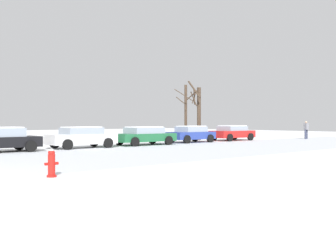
# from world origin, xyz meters

# --- Properties ---
(fire_hydrant) EXTENTS (0.44, 0.30, 0.88)m
(fire_hydrant) POSITION_xyz_m (2.53, -1.51, 0.44)
(fire_hydrant) COLOR red
(fire_hydrant) RESTS_ON ground
(parked_car_black) EXTENTS (4.06, 2.21, 1.40)m
(parked_car_black) POSITION_xyz_m (4.85, 9.79, 0.72)
(parked_car_black) COLOR black
(parked_car_black) RESTS_ON ground
(parked_car_white) EXTENTS (4.36, 2.15, 1.37)m
(parked_car_white) POSITION_xyz_m (9.86, 9.84, 0.71)
(parked_car_white) COLOR white
(parked_car_white) RESTS_ON ground
(parked_car_green) EXTENTS (4.60, 2.24, 1.33)m
(parked_car_green) POSITION_xyz_m (14.87, 9.80, 0.69)
(parked_car_green) COLOR #1E6038
(parked_car_green) RESTS_ON ground
(parked_car_blue) EXTENTS (3.94, 2.12, 1.34)m
(parked_car_blue) POSITION_xyz_m (19.88, 10.13, 0.69)
(parked_car_blue) COLOR #283D93
(parked_car_blue) RESTS_ON ground
(parked_car_red) EXTENTS (4.23, 2.18, 1.34)m
(parked_car_red) POSITION_xyz_m (24.89, 10.07, 0.70)
(parked_car_red) COLOR red
(parked_car_red) RESTS_ON ground
(pedestrian_crossing) EXTENTS (0.55, 0.46, 1.72)m
(pedestrian_crossing) POSITION_xyz_m (32.59, 7.41, 1.00)
(pedestrian_crossing) COLOR #2D334C
(pedestrian_crossing) RESTS_ON ground
(tree_far_right) EXTENTS (1.10, 1.51, 5.34)m
(tree_far_right) POSITION_xyz_m (23.13, 12.55, 2.62)
(tree_far_right) COLOR #423326
(tree_far_right) RESTS_ON ground
(tree_far_mid) EXTENTS (1.97, 1.93, 4.93)m
(tree_far_mid) POSITION_xyz_m (21.93, 12.91, 2.60)
(tree_far_mid) COLOR #423326
(tree_far_mid) RESTS_ON ground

